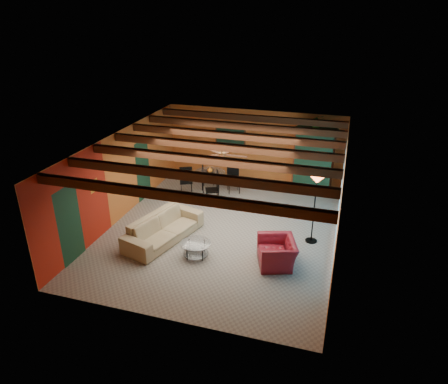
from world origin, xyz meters
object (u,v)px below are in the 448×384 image
(armchair, at_px, (277,252))
(armoire, at_px, (313,161))
(sofa, at_px, (164,228))
(vase, at_px, (210,161))
(floor_lamp, at_px, (314,209))
(dining_table, at_px, (210,179))
(potted_plant, at_px, (317,122))
(coffee_table, at_px, (196,250))

(armchair, bearing_deg, armoire, 156.83)
(sofa, relative_size, armoire, 1.12)
(vase, bearing_deg, floor_lamp, -31.08)
(vase, bearing_deg, dining_table, 0.00)
(sofa, height_order, dining_table, dining_table)
(potted_plant, bearing_deg, armchair, -93.97)
(sofa, relative_size, coffee_table, 3.12)
(floor_lamp, height_order, vase, floor_lamp)
(dining_table, relative_size, armoire, 0.95)
(armchair, bearing_deg, coffee_table, -101.63)
(coffee_table, relative_size, armoire, 0.36)
(coffee_table, distance_m, floor_lamp, 3.39)
(coffee_table, distance_m, potted_plant, 6.22)
(armchair, relative_size, floor_lamp, 0.52)
(armoire, height_order, floor_lamp, armoire)
(sofa, xyz_separation_m, armchair, (3.27, -0.27, -0.03))
(coffee_table, bearing_deg, armoire, 64.98)
(coffee_table, relative_size, dining_table, 0.38)
(sofa, xyz_separation_m, potted_plant, (3.61, 4.70, 2.13))
(armoire, relative_size, vase, 11.97)
(dining_table, bearing_deg, sofa, -93.89)
(floor_lamp, bearing_deg, armchair, -117.98)
(armoire, bearing_deg, vase, -144.96)
(potted_plant, height_order, vase, potted_plant)
(coffee_table, bearing_deg, dining_table, 103.32)
(armchair, xyz_separation_m, armoire, (0.34, 4.97, 0.78))
(dining_table, height_order, floor_lamp, floor_lamp)
(vase, bearing_deg, potted_plant, 20.96)
(coffee_table, bearing_deg, vase, 103.32)
(dining_table, distance_m, floor_lamp, 4.43)
(floor_lamp, bearing_deg, dining_table, 148.92)
(coffee_table, distance_m, armoire, 5.86)
(sofa, bearing_deg, armoire, -21.40)
(sofa, bearing_deg, vase, 12.29)
(armoire, bearing_deg, dining_table, -144.96)
(coffee_table, relative_size, potted_plant, 1.56)
(armoire, relative_size, potted_plant, 4.35)
(sofa, relative_size, vase, 13.40)
(coffee_table, xyz_separation_m, dining_table, (-0.93, 3.95, 0.35))
(armoire, xyz_separation_m, vase, (-3.38, -1.30, 0.09))
(armoire, height_order, potted_plant, potted_plant)
(floor_lamp, bearing_deg, coffee_table, -149.54)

